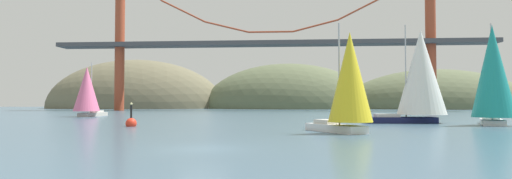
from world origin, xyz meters
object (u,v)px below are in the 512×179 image
Objects in this scene: sailboat_white_mainsail at (420,74)px; channel_buoy at (131,123)px; sailboat_yellow_sail at (349,81)px; sailboat_pink_spinnaker at (87,91)px; sailboat_teal_sail at (493,74)px.

channel_buoy is (-31.29, -9.30, -5.37)m from sailboat_white_mainsail.
sailboat_pink_spinnaker is at bearing 139.05° from sailboat_yellow_sail.
sailboat_pink_spinnaker is 3.48× the size of channel_buoy.
sailboat_yellow_sail is 0.81× the size of sailboat_teal_sail.
sailboat_pink_spinnaker is (-38.04, 33.01, 0.26)m from sailboat_yellow_sail.
sailboat_yellow_sail is at bearing -123.01° from sailboat_white_mainsail.
sailboat_teal_sail is 4.16× the size of channel_buoy.
sailboat_white_mainsail is 1.31× the size of sailboat_yellow_sail.
sailboat_white_mainsail is 33.08m from channel_buoy.
sailboat_pink_spinnaker reaches higher than sailboat_yellow_sail.
sailboat_yellow_sail is 0.97× the size of sailboat_pink_spinnaker.
sailboat_white_mainsail is 4.39× the size of channel_buoy.
sailboat_teal_sail reaches higher than channel_buoy.
sailboat_white_mainsail reaches higher than sailboat_teal_sail.
channel_buoy is (-37.10, -4.31, -5.03)m from sailboat_teal_sail.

